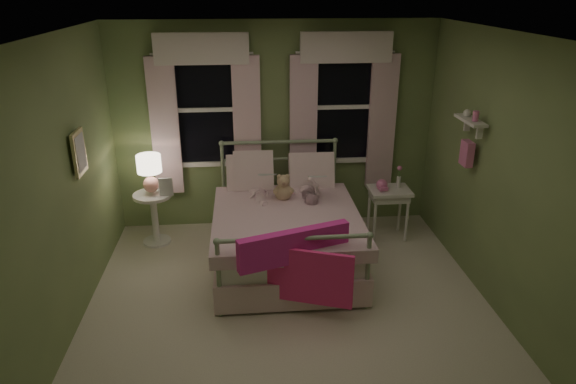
{
  "coord_description": "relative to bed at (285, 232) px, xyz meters",
  "views": [
    {
      "loc": [
        -0.39,
        -4.18,
        2.98
      ],
      "look_at": [
        0.04,
        0.67,
        1.0
      ],
      "focal_mm": 32.0,
      "sensor_mm": 36.0,
      "label": 1
    }
  ],
  "objects": [
    {
      "name": "child_left",
      "position": [
        -0.27,
        0.43,
        0.56
      ],
      "size": [
        0.28,
        0.2,
        0.73
      ],
      "primitive_type": "imported",
      "rotation": [
        0.0,
        0.0,
        3.25
      ],
      "color": "#F7D1DD",
      "rests_on": "bed"
    },
    {
      "name": "book_nightstand",
      "position": [
        -1.44,
        0.53,
        0.28
      ],
      "size": [
        0.16,
        0.22,
        0.02
      ],
      "primitive_type": "imported",
      "rotation": [
        0.0,
        0.0,
        -0.0
      ],
      "color": "beige",
      "rests_on": "nightstand_left"
    },
    {
      "name": "book_right",
      "position": [
        0.29,
        0.18,
        0.54
      ],
      "size": [
        0.2,
        0.13,
        0.26
      ],
      "primitive_type": "imported",
      "rotation": [
        1.22,
        0.0,
        -0.08
      ],
      "color": "beige",
      "rests_on": "child_right"
    },
    {
      "name": "teddy_bear",
      "position": [
        0.01,
        0.27,
        0.42
      ],
      "size": [
        0.24,
        0.21,
        0.33
      ],
      "color": "tan",
      "rests_on": "bed"
    },
    {
      "name": "nightstand_right",
      "position": [
        1.33,
        0.5,
        0.17
      ],
      "size": [
        0.5,
        0.4,
        0.64
      ],
      "color": "white",
      "rests_on": "ground"
    },
    {
      "name": "bud_vase",
      "position": [
        1.45,
        0.55,
        0.41
      ],
      "size": [
        0.06,
        0.06,
        0.28
      ],
      "color": "white",
      "rests_on": "nightstand_right"
    },
    {
      "name": "table_lamp",
      "position": [
        -1.54,
        0.61,
        0.58
      ],
      "size": [
        0.28,
        0.28,
        0.46
      ],
      "color": "#ED9B8C",
      "rests_on": "nightstand_left"
    },
    {
      "name": "book_left",
      "position": [
        -0.27,
        0.18,
        0.59
      ],
      "size": [
        0.21,
        0.14,
        0.26
      ],
      "primitive_type": "imported",
      "rotation": [
        1.22,
        0.0,
        -0.1
      ],
      "color": "beige",
      "rests_on": "child_left"
    },
    {
      "name": "child_right",
      "position": [
        0.29,
        0.43,
        0.58
      ],
      "size": [
        0.39,
        0.3,
        0.78
      ],
      "primitive_type": "imported",
      "rotation": [
        0.0,
        0.0,
        3.16
      ],
      "color": "#F7D1DD",
      "rests_on": "bed"
    },
    {
      "name": "pink_throw",
      "position": [
        0.01,
        -1.02,
        0.23
      ],
      "size": [
        1.08,
        0.49,
        0.71
      ],
      "color": "#DD2B99",
      "rests_on": "bed"
    },
    {
      "name": "wall_shelf",
      "position": [
        1.87,
        -0.3,
        1.15
      ],
      "size": [
        0.15,
        0.5,
        0.6
      ],
      "color": "white",
      "rests_on": "room_shell"
    },
    {
      "name": "pink_toy",
      "position": [
        1.23,
        0.5,
        0.33
      ],
      "size": [
        0.14,
        0.19,
        0.14
      ],
      "color": "pink",
      "rests_on": "nightstand_right"
    },
    {
      "name": "window_right",
      "position": [
        0.82,
        1.03,
        1.25
      ],
      "size": [
        1.34,
        0.13,
        1.96
      ],
      "color": "black",
      "rests_on": "room_shell"
    },
    {
      "name": "framed_picture",
      "position": [
        -1.98,
        -0.4,
        1.12
      ],
      "size": [
        0.03,
        0.32,
        0.42
      ],
      "color": "beige",
      "rests_on": "room_shell"
    },
    {
      "name": "bed",
      "position": [
        0.0,
        0.0,
        0.0
      ],
      "size": [
        1.58,
        2.04,
        1.18
      ],
      "color": "white",
      "rests_on": "ground"
    },
    {
      "name": "window_left",
      "position": [
        -0.88,
        1.03,
        1.25
      ],
      "size": [
        1.34,
        0.13,
        1.96
      ],
      "color": "black",
      "rests_on": "room_shell"
    },
    {
      "name": "nightstand_left",
      "position": [
        -1.54,
        0.61,
        0.04
      ],
      "size": [
        0.46,
        0.46,
        0.65
      ],
      "color": "white",
      "rests_on": "ground"
    },
    {
      "name": "room_shell",
      "position": [
        -0.03,
        -1.0,
        0.92
      ],
      "size": [
        4.2,
        4.2,
        4.2
      ],
      "color": "#EEE4CE",
      "rests_on": "ground"
    }
  ]
}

